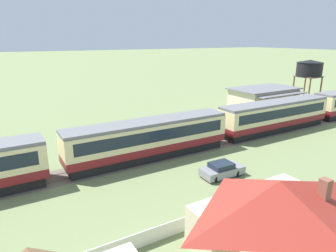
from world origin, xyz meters
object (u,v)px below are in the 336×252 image
(passenger_train, at_px, (222,124))
(water_tower, at_px, (309,69))
(parked_car_grey, at_px, (222,170))
(station_building, at_px, (263,99))
(cottage_red_roof, at_px, (276,215))

(passenger_train, distance_m, water_tower, 30.58)
(passenger_train, distance_m, parked_car_grey, 9.70)
(water_tower, height_order, parked_car_grey, water_tower)
(passenger_train, height_order, station_building, passenger_train)
(passenger_train, relative_size, station_building, 6.37)
(station_building, height_order, parked_car_grey, station_building)
(passenger_train, xyz_separation_m, cottage_red_roof, (-10.06, -16.56, 0.06))
(station_building, xyz_separation_m, water_tower, (11.12, -0.55, 4.75))
(passenger_train, height_order, cottage_red_roof, cottage_red_roof)
(parked_car_grey, bearing_deg, passenger_train, 51.61)
(cottage_red_roof, relative_size, parked_car_grey, 2.32)
(station_building, xyz_separation_m, cottage_red_roof, (-27.76, -26.30, 0.36))
(cottage_red_roof, xyz_separation_m, parked_car_grey, (3.89, 9.26, -1.71))
(water_tower, relative_size, cottage_red_roof, 0.89)
(cottage_red_roof, distance_m, parked_car_grey, 10.19)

